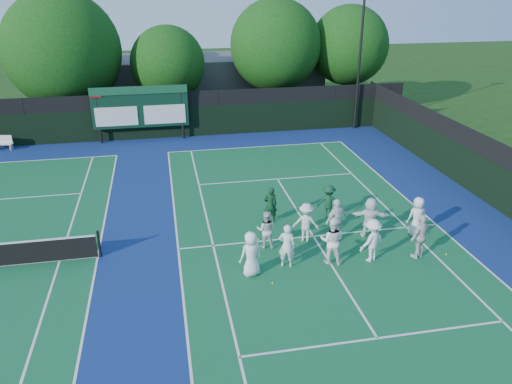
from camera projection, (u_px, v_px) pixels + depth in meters
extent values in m
plane|color=#16370F|center=(321.00, 248.00, 19.51)|extent=(120.00, 120.00, 0.00)
cube|color=navy|center=(165.00, 250.00, 19.36)|extent=(34.00, 32.00, 0.01)
cube|color=#125830|center=(313.00, 236.00, 20.41)|extent=(10.97, 23.77, 0.00)
cube|color=silver|center=(257.00, 147.00, 31.11)|extent=(10.97, 0.08, 0.00)
cube|color=silver|center=(178.00, 249.00, 19.44)|extent=(0.08, 23.77, 0.00)
cube|color=silver|center=(436.00, 224.00, 21.37)|extent=(0.08, 23.77, 0.00)
cube|color=silver|center=(213.00, 246.00, 19.69)|extent=(0.08, 23.77, 0.00)
cube|color=silver|center=(406.00, 227.00, 21.13)|extent=(0.08, 23.77, 0.00)
cube|color=silver|center=(377.00, 338.00, 14.64)|extent=(8.23, 0.08, 0.00)
cube|color=silver|center=(277.00, 179.00, 26.17)|extent=(8.23, 0.08, 0.00)
cube|color=silver|center=(313.00, 236.00, 20.41)|extent=(0.08, 12.80, 0.00)
cube|color=silver|center=(19.00, 161.00, 28.65)|extent=(10.97, 0.08, 0.00)
cube|color=silver|center=(98.00, 257.00, 18.91)|extent=(0.08, 23.77, 0.00)
cube|color=silver|center=(60.00, 260.00, 18.67)|extent=(0.08, 23.77, 0.00)
cube|color=black|center=(158.00, 123.00, 32.47)|extent=(34.00, 0.08, 2.00)
cube|color=black|center=(156.00, 100.00, 31.88)|extent=(34.00, 0.05, 1.00)
cylinder|color=black|center=(98.00, 116.00, 31.18)|extent=(0.16, 0.16, 3.50)
cylinder|color=black|center=(182.00, 112.00, 32.10)|extent=(0.16, 0.16, 3.50)
cube|color=black|center=(140.00, 107.00, 31.46)|extent=(6.00, 0.15, 2.60)
cube|color=#14482B|center=(139.00, 90.00, 30.94)|extent=(6.00, 0.05, 0.50)
cube|color=silver|center=(117.00, 117.00, 31.31)|extent=(2.60, 0.04, 1.20)
cube|color=silver|center=(165.00, 114.00, 31.83)|extent=(2.60, 0.04, 1.20)
cube|color=#9D0D14|center=(95.00, 94.00, 30.52)|extent=(0.70, 0.04, 0.50)
cube|color=#515155|center=(206.00, 82.00, 39.99)|extent=(18.00, 6.00, 4.00)
cylinder|color=black|center=(360.00, 55.00, 32.99)|extent=(0.16, 0.16, 10.00)
cylinder|color=black|center=(99.00, 244.00, 18.72)|extent=(0.10, 0.10, 1.10)
cube|color=silver|center=(1.00, 144.00, 30.41)|extent=(1.49, 0.68, 0.06)
cube|color=silver|center=(0.00, 139.00, 30.43)|extent=(1.42, 0.36, 0.48)
cube|color=silver|center=(11.00, 147.00, 30.60)|extent=(0.13, 0.34, 0.38)
cylinder|color=black|center=(71.00, 111.00, 34.52)|extent=(0.44, 0.44, 2.43)
sphere|color=#0E3A0D|center=(62.00, 50.00, 32.89)|extent=(7.68, 7.68, 7.68)
sphere|color=#0E3A0D|center=(74.00, 61.00, 33.57)|extent=(5.38, 5.38, 5.38)
cylinder|color=black|center=(171.00, 107.00, 35.73)|extent=(0.44, 0.44, 2.34)
sphere|color=#0E3A0D|center=(168.00, 63.00, 34.50)|extent=(5.13, 5.13, 5.13)
sphere|color=#0E3A0D|center=(177.00, 70.00, 35.08)|extent=(3.59, 3.59, 3.59)
cylinder|color=black|center=(275.00, 99.00, 36.97)|extent=(0.44, 0.44, 2.86)
sphere|color=#0E3A0D|center=(276.00, 45.00, 35.44)|extent=(6.49, 6.49, 6.49)
sphere|color=#0E3A0D|center=(283.00, 54.00, 36.07)|extent=(4.54, 4.54, 4.54)
cylinder|color=black|center=(346.00, 95.00, 37.92)|extent=(0.44, 0.44, 3.01)
sphere|color=#0E3A0D|center=(349.00, 45.00, 36.46)|extent=(5.74, 5.74, 5.74)
sphere|color=#0E3A0D|center=(355.00, 53.00, 37.07)|extent=(4.02, 4.02, 4.02)
sphere|color=yellow|center=(273.00, 283.00, 17.24)|extent=(0.07, 0.07, 0.07)
sphere|color=yellow|center=(360.00, 215.00, 22.14)|extent=(0.07, 0.07, 0.07)
sphere|color=yellow|center=(420.00, 244.00, 19.75)|extent=(0.07, 0.07, 0.07)
sphere|color=yellow|center=(258.00, 240.00, 20.10)|extent=(0.07, 0.07, 0.07)
sphere|color=yellow|center=(342.00, 213.00, 22.31)|extent=(0.07, 0.07, 0.07)
sphere|color=yellow|center=(446.00, 254.00, 19.03)|extent=(0.07, 0.07, 0.07)
imported|color=white|center=(251.00, 254.00, 17.47)|extent=(0.95, 0.76, 1.69)
imported|color=white|center=(287.00, 246.00, 17.99)|extent=(0.73, 0.60, 1.70)
imported|color=white|center=(332.00, 241.00, 18.22)|extent=(1.09, 1.00, 1.83)
imported|color=white|center=(372.00, 240.00, 18.37)|extent=(1.25, 1.02, 1.69)
imported|color=silver|center=(421.00, 236.00, 18.56)|extent=(1.13, 0.82, 1.78)
imported|color=silver|center=(266.00, 230.00, 19.32)|extent=(0.88, 0.77, 1.53)
imported|color=silver|center=(306.00, 222.00, 19.80)|extent=(1.18, 0.91, 1.62)
imported|color=white|center=(336.00, 220.00, 19.78)|extent=(1.15, 0.81, 1.81)
imported|color=white|center=(370.00, 217.00, 20.12)|extent=(1.65, 0.95, 1.70)
imported|color=white|center=(417.00, 216.00, 20.25)|extent=(0.82, 0.54, 1.65)
imported|color=#0E361B|center=(270.00, 205.00, 21.34)|extent=(0.60, 0.40, 1.61)
imported|color=#103C23|center=(329.00, 202.00, 21.65)|extent=(1.14, 0.87, 1.56)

